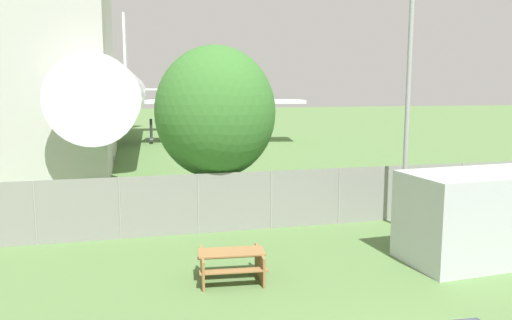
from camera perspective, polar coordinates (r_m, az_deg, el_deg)
The scene contains 6 objects.
perimeter_fence at distance 17.41m, azimuth 1.74°, elevation -4.57°, with size 56.07×0.07×2.04m.
airplane at distance 44.10m, azimuth -15.38°, elevation 7.15°, with size 33.07×41.26×12.93m.
portable_cabin at distance 15.67m, azimuth 24.65°, elevation -5.84°, with size 4.76×2.56×2.53m.
picnic_bench_near_cabin at distance 13.00m, azimuth -2.84°, elevation -11.56°, with size 1.80×1.55×0.76m.
tree_near_hangar at distance 17.88m, azimuth -4.67°, elevation 5.41°, with size 4.29×4.29×6.38m.
light_mast at distance 17.87m, azimuth 17.05°, elevation 8.64°, with size 0.44×0.44×8.47m.
Camera 1 is at (-4.67, -6.57, 4.85)m, focal length 35.00 mm.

